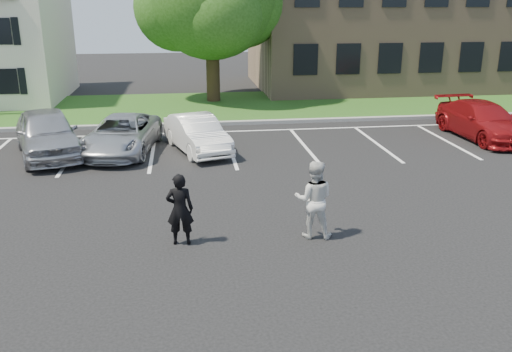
{
  "coord_description": "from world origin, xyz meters",
  "views": [
    {
      "loc": [
        -1.66,
        -11.1,
        5.29
      ],
      "look_at": [
        0.0,
        1.0,
        1.25
      ],
      "focal_mm": 38.0,
      "sensor_mm": 36.0,
      "label": 1
    }
  ],
  "objects_px": {
    "man_black_suit": "(180,209)",
    "car_silver_west": "(47,133)",
    "office_building": "(434,16)",
    "car_silver_minivan": "(122,135)",
    "car_red_compact": "(483,121)",
    "man_white_shirt": "(314,199)",
    "car_white_sedan": "(197,134)"
  },
  "relations": [
    {
      "from": "man_black_suit",
      "to": "car_silver_west",
      "type": "height_order",
      "value": "man_black_suit"
    },
    {
      "from": "office_building",
      "to": "car_silver_minivan",
      "type": "relative_size",
      "value": 4.81
    },
    {
      "from": "car_silver_west",
      "to": "car_red_compact",
      "type": "relative_size",
      "value": 0.99
    },
    {
      "from": "man_black_suit",
      "to": "man_white_shirt",
      "type": "bearing_deg",
      "value": -177.18
    },
    {
      "from": "man_black_suit",
      "to": "man_white_shirt",
      "type": "xyz_separation_m",
      "value": [
        3.03,
        -0.02,
        0.09
      ]
    },
    {
      "from": "office_building",
      "to": "car_silver_west",
      "type": "xyz_separation_m",
      "value": [
        -20.36,
        -14.0,
        -3.35
      ]
    },
    {
      "from": "office_building",
      "to": "car_silver_west",
      "type": "bearing_deg",
      "value": -145.49
    },
    {
      "from": "man_black_suit",
      "to": "car_white_sedan",
      "type": "height_order",
      "value": "man_black_suit"
    },
    {
      "from": "office_building",
      "to": "car_silver_west",
      "type": "distance_m",
      "value": 24.93
    },
    {
      "from": "car_silver_minivan",
      "to": "car_red_compact",
      "type": "distance_m",
      "value": 13.82
    },
    {
      "from": "man_black_suit",
      "to": "car_silver_minivan",
      "type": "height_order",
      "value": "man_black_suit"
    },
    {
      "from": "man_black_suit",
      "to": "car_white_sedan",
      "type": "distance_m",
      "value": 7.73
    },
    {
      "from": "man_black_suit",
      "to": "office_building",
      "type": "bearing_deg",
      "value": -122.69
    },
    {
      "from": "man_black_suit",
      "to": "car_red_compact",
      "type": "xyz_separation_m",
      "value": [
        11.78,
        8.13,
        -0.13
      ]
    },
    {
      "from": "car_silver_minivan",
      "to": "office_building",
      "type": "bearing_deg",
      "value": 47.25
    },
    {
      "from": "man_white_shirt",
      "to": "car_silver_west",
      "type": "height_order",
      "value": "man_white_shirt"
    },
    {
      "from": "car_silver_west",
      "to": "car_white_sedan",
      "type": "distance_m",
      "value": 5.17
    },
    {
      "from": "office_building",
      "to": "man_black_suit",
      "type": "xyz_separation_m",
      "value": [
        -15.82,
        -21.82,
        -3.33
      ]
    },
    {
      "from": "car_silver_minivan",
      "to": "car_white_sedan",
      "type": "xyz_separation_m",
      "value": [
        2.66,
        -0.23,
        -0.0
      ]
    },
    {
      "from": "office_building",
      "to": "car_red_compact",
      "type": "height_order",
      "value": "office_building"
    },
    {
      "from": "man_black_suit",
      "to": "car_silver_west",
      "type": "distance_m",
      "value": 9.05
    },
    {
      "from": "office_building",
      "to": "man_black_suit",
      "type": "relative_size",
      "value": 13.56
    },
    {
      "from": "man_white_shirt",
      "to": "car_silver_west",
      "type": "bearing_deg",
      "value": -32.16
    },
    {
      "from": "office_building",
      "to": "car_red_compact",
      "type": "bearing_deg",
      "value": -106.41
    },
    {
      "from": "car_silver_west",
      "to": "car_white_sedan",
      "type": "bearing_deg",
      "value": -19.77
    },
    {
      "from": "man_white_shirt",
      "to": "car_silver_minivan",
      "type": "relative_size",
      "value": 0.39
    },
    {
      "from": "man_black_suit",
      "to": "car_silver_minivan",
      "type": "xyz_separation_m",
      "value": [
        -2.03,
        7.93,
        -0.18
      ]
    },
    {
      "from": "office_building",
      "to": "man_white_shirt",
      "type": "xyz_separation_m",
      "value": [
        -12.79,
        -21.85,
        -3.25
      ]
    },
    {
      "from": "man_white_shirt",
      "to": "car_silver_west",
      "type": "distance_m",
      "value": 10.91
    },
    {
      "from": "man_black_suit",
      "to": "car_silver_minivan",
      "type": "relative_size",
      "value": 0.35
    },
    {
      "from": "man_white_shirt",
      "to": "car_silver_minivan",
      "type": "bearing_deg",
      "value": -43.64
    },
    {
      "from": "office_building",
      "to": "car_white_sedan",
      "type": "xyz_separation_m",
      "value": [
        -15.19,
        -14.12,
        -3.51
      ]
    }
  ]
}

